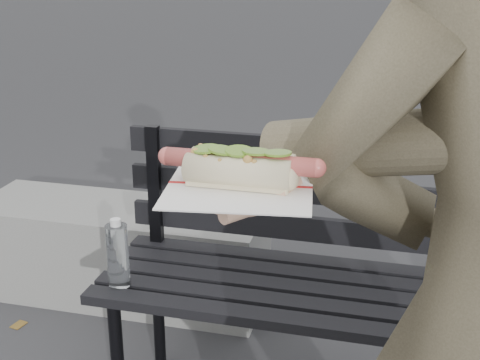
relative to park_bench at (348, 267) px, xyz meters
name	(u,v)px	position (x,y,z in m)	size (l,w,h in m)	color
park_bench	(348,267)	(0.00, 0.00, 0.00)	(1.50, 0.44, 0.88)	black
concrete_block	(122,252)	(-0.98, 0.54, -0.32)	(1.20, 0.40, 0.40)	slate
held_hotdog	(389,151)	(0.11, -0.93, 0.65)	(0.62, 0.31, 0.20)	#453F2E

